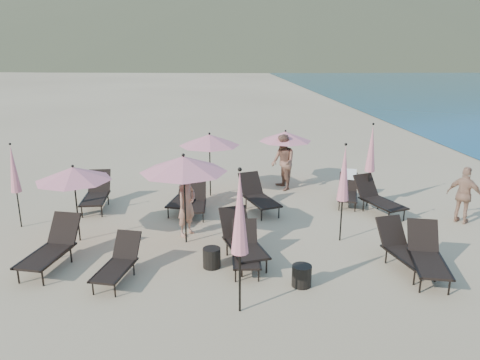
{
  "coord_description": "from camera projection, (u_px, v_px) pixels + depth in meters",
  "views": [
    {
      "loc": [
        -2.07,
        -9.44,
        4.89
      ],
      "look_at": [
        -0.96,
        3.5,
        1.1
      ],
      "focal_mm": 35.0,
      "sensor_mm": 36.0,
      "label": 1
    }
  ],
  "objects": [
    {
      "name": "ground",
      "position": [
        295.0,
        269.0,
        10.57
      ],
      "size": [
        800.0,
        800.0,
        0.0
      ],
      "primitive_type": "plane",
      "color": "#D6BA8C",
      "rests_on": "ground"
    },
    {
      "name": "volcanic_headland",
      "position": [
        313.0,
        9.0,
        298.45
      ],
      "size": [
        690.0,
        690.0,
        55.0
      ],
      "color": "brown",
      "rests_on": "ground"
    },
    {
      "name": "hotel_skyline",
      "position": [
        30.0,
        7.0,
        255.5
      ],
      "size": [
        109.0,
        82.0,
        55.0
      ],
      "color": "beige",
      "rests_on": "ground"
    },
    {
      "name": "lounger_0",
      "position": [
        52.0,
        247.0,
        10.54
      ],
      "size": [
        1.15,
        1.93,
        1.04
      ],
      "rotation": [
        0.0,
        0.0,
        -0.27
      ],
      "color": "black",
      "rests_on": "ground"
    },
    {
      "name": "lounger_1",
      "position": [
        118.0,
        262.0,
        9.99
      ],
      "size": [
        0.97,
        1.62,
        0.88
      ],
      "rotation": [
        0.0,
        0.0,
        -0.27
      ],
      "color": "black",
      "rests_on": "ground"
    },
    {
      "name": "lounger_2",
      "position": [
        242.0,
        239.0,
        10.93
      ],
      "size": [
        1.09,
        1.94,
        1.05
      ],
      "rotation": [
        0.0,
        0.0,
        0.23
      ],
      "color": "black",
      "rests_on": "ground"
    },
    {
      "name": "lounger_3",
      "position": [
        245.0,
        249.0,
        10.58
      ],
      "size": [
        0.67,
        1.6,
        0.91
      ],
      "rotation": [
        0.0,
        0.0,
        -0.05
      ],
      "color": "black",
      "rests_on": "ground"
    },
    {
      "name": "lounger_4",
      "position": [
        404.0,
        248.0,
        10.54
      ],
      "size": [
        0.95,
        1.79,
        0.98
      ],
      "rotation": [
        0.0,
        0.0,
        0.19
      ],
      "color": "black",
      "rests_on": "ground"
    },
    {
      "name": "lounger_5",
      "position": [
        427.0,
        255.0,
        10.17
      ],
      "size": [
        1.09,
        1.9,
        1.03
      ],
      "rotation": [
        0.0,
        0.0,
        -0.25
      ],
      "color": "black",
      "rests_on": "ground"
    },
    {
      "name": "lounger_6",
      "position": [
        96.0,
        193.0,
        14.37
      ],
      "size": [
        0.71,
        1.81,
        1.03
      ],
      "rotation": [
        0.0,
        0.0,
        0.01
      ],
      "color": "black",
      "rests_on": "ground"
    },
    {
      "name": "lounger_7",
      "position": [
        196.0,
        201.0,
        13.86
      ],
      "size": [
        0.66,
        1.55,
        0.87
      ],
      "rotation": [
        0.0,
        0.0,
        -0.05
      ],
      "color": "black",
      "rests_on": "ground"
    },
    {
      "name": "lounger_8",
      "position": [
        186.0,
        193.0,
        14.29
      ],
      "size": [
        1.08,
        1.84,
        1.09
      ],
      "rotation": [
        0.0,
        0.0,
        -0.28
      ],
      "color": "black",
      "rests_on": "ground"
    },
    {
      "name": "lounger_9",
      "position": [
        258.0,
        195.0,
        14.14
      ],
      "size": [
        1.19,
        1.91,
        1.03
      ],
      "rotation": [
        0.0,
        0.0,
        0.31
      ],
      "color": "black",
      "rests_on": "ground"
    },
    {
      "name": "lounger_10",
      "position": [
        348.0,
        189.0,
        14.83
      ],
      "size": [
        1.01,
        1.65,
        0.97
      ],
      "rotation": [
        0.0,
        0.0,
        -0.31
      ],
      "color": "black",
      "rests_on": "ground"
    },
    {
      "name": "lounger_11",
      "position": [
        378.0,
        198.0,
        13.93
      ],
      "size": [
        1.23,
        1.91,
        1.03
      ],
      "rotation": [
        0.0,
        0.0,
        0.34
      ],
      "color": "black",
      "rests_on": "ground"
    },
    {
      "name": "umbrella_open_0",
      "position": [
        73.0,
        174.0,
        11.59
      ],
      "size": [
        1.88,
        1.88,
        2.02
      ],
      "color": "black",
      "rests_on": "ground"
    },
    {
      "name": "umbrella_open_1",
      "position": [
        184.0,
        164.0,
        11.41
      ],
      "size": [
        2.17,
        2.17,
        2.34
      ],
      "color": "black",
      "rests_on": "ground"
    },
    {
      "name": "umbrella_open_2",
      "position": [
        209.0,
        140.0,
        15.15
      ],
      "size": [
        1.99,
        1.99,
        2.14
      ],
      "color": "black",
      "rests_on": "ground"
    },
    {
      "name": "umbrella_open_3",
      "position": [
        285.0,
        136.0,
        16.39
      ],
      "size": [
        1.86,
        1.86,
        2.0
      ],
      "color": "black",
      "rests_on": "ground"
    },
    {
      "name": "umbrella_closed_0",
      "position": [
        240.0,
        214.0,
        8.35
      ],
      "size": [
        0.33,
        0.33,
        2.83
      ],
      "color": "black",
      "rests_on": "ground"
    },
    {
      "name": "umbrella_closed_1",
      "position": [
        371.0,
        149.0,
        14.16
      ],
      "size": [
        0.31,
        0.31,
        2.63
      ],
      "color": "black",
      "rests_on": "ground"
    },
    {
      "name": "umbrella_closed_2",
      "position": [
        14.0,
        169.0,
        12.53
      ],
      "size": [
        0.28,
        0.28,
        2.38
      ],
      "color": "black",
      "rests_on": "ground"
    },
    {
      "name": "umbrella_closed_3",
      "position": [
        344.0,
        174.0,
        11.6
      ],
      "size": [
        0.3,
        0.3,
        2.57
      ],
      "color": "black",
      "rests_on": "ground"
    },
    {
      "name": "side_table_0",
      "position": [
        212.0,
        258.0,
        10.59
      ],
      "size": [
        0.4,
        0.4,
        0.46
      ],
      "primitive_type": "cylinder",
      "color": "black",
      "rests_on": "ground"
    },
    {
      "name": "side_table_1",
      "position": [
        302.0,
        276.0,
        9.77
      ],
      "size": [
        0.42,
        0.42,
        0.46
      ],
      "primitive_type": "cylinder",
      "color": "black",
      "rests_on": "ground"
    },
    {
      "name": "beachgoer_a",
      "position": [
        187.0,
        204.0,
        12.23
      ],
      "size": [
        0.71,
        0.75,
        1.73
      ],
      "primitive_type": "imported",
      "rotation": [
        0.0,
        0.0,
        0.94
      ],
      "color": "tan",
      "rests_on": "ground"
    },
    {
      "name": "beachgoer_b",
      "position": [
        283.0,
        162.0,
        16.11
      ],
      "size": [
        0.91,
        1.07,
        1.93
      ],
      "primitive_type": "imported",
      "rotation": [
        0.0,
        0.0,
        -1.37
      ],
      "color": "#90604A",
      "rests_on": "ground"
    },
    {
      "name": "beachgoer_c",
      "position": [
        464.0,
        195.0,
        13.08
      ],
      "size": [
        0.94,
        0.97,
        1.63
      ],
      "primitive_type": "imported",
      "rotation": [
        0.0,
        0.0,
        2.32
      ],
      "color": "tan",
      "rests_on": "ground"
    }
  ]
}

